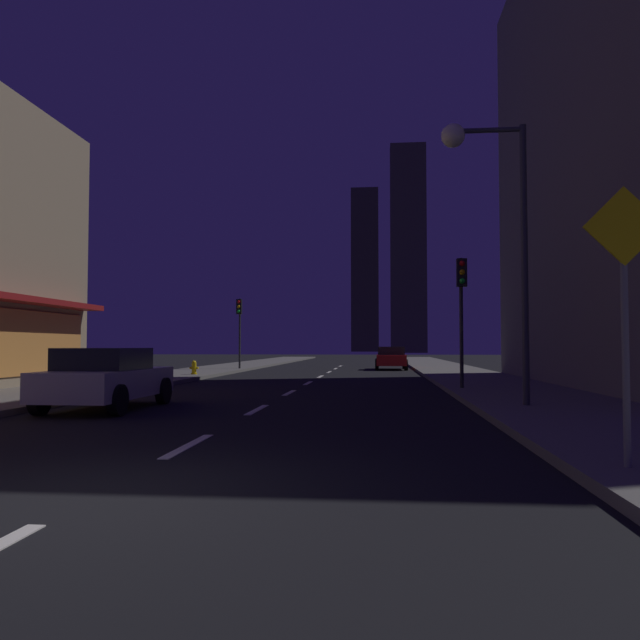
{
  "coord_description": "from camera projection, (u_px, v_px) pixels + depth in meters",
  "views": [
    {
      "loc": [
        2.84,
        -5.83,
        1.5
      ],
      "look_at": [
        0.0,
        23.82,
        2.76
      ],
      "focal_mm": 34.52,
      "sensor_mm": 36.0,
      "label": 1
    }
  ],
  "objects": [
    {
      "name": "fire_hydrant_far_left",
      "position": [
        194.0,
        368.0,
        29.14
      ],
      "size": [
        0.42,
        0.3,
        0.65
      ],
      "color": "gold",
      "rests_on": "sidewalk_left"
    },
    {
      "name": "traffic_light_far_left",
      "position": [
        239.0,
        318.0,
        36.89
      ],
      "size": [
        0.32,
        0.48,
        4.2
      ],
      "color": "#2D2D2D",
      "rests_on": "sidewalk_left"
    },
    {
      "name": "pedestrian_crossing_sign",
      "position": [
        625.0,
        300.0,
        6.9
      ],
      "size": [
        0.91,
        0.08,
        3.15
      ],
      "color": "slate",
      "rests_on": "sidewalk_right"
    },
    {
      "name": "lane_marking_center",
      "position": [
        308.0,
        383.0,
        24.71
      ],
      "size": [
        0.16,
        43.8,
        0.01
      ],
      "color": "silver",
      "rests_on": "ground"
    },
    {
      "name": "skyscraper_distant_mid",
      "position": [
        408.0,
        249.0,
        135.43
      ],
      "size": [
        7.78,
        5.12,
        45.85
      ],
      "primitive_type": "cube",
      "color": "#464335",
      "rests_on": "ground"
    },
    {
      "name": "ground_plane",
      "position": [
        333.0,
        371.0,
        37.83
      ],
      "size": [
        78.0,
        136.0,
        0.1
      ],
      "primitive_type": "cube",
      "color": "black"
    },
    {
      "name": "skyscraper_distant_tall",
      "position": [
        365.0,
        271.0,
        164.41
      ],
      "size": [
        7.19,
        8.72,
        43.1
      ],
      "primitive_type": "cube",
      "color": "#3F3B2F",
      "rests_on": "ground"
    },
    {
      "name": "car_parked_far",
      "position": [
        391.0,
        358.0,
        38.77
      ],
      "size": [
        1.98,
        4.24,
        1.45
      ],
      "color": "#B21919",
      "rests_on": "ground"
    },
    {
      "name": "car_parked_near",
      "position": [
        106.0,
        378.0,
        14.57
      ],
      "size": [
        1.98,
        4.24,
        1.45
      ],
      "color": "silver",
      "rests_on": "ground"
    },
    {
      "name": "street_lamp_right",
      "position": [
        487.0,
        193.0,
        14.33
      ],
      "size": [
        1.96,
        0.56,
        6.58
      ],
      "color": "#38383D",
      "rests_on": "sidewalk_right"
    },
    {
      "name": "sidewalk_left",
      "position": [
        221.0,
        369.0,
        38.51
      ],
      "size": [
        4.0,
        76.0,
        0.15
      ],
      "primitive_type": "cube",
      "color": "#605E59",
      "rests_on": "ground"
    },
    {
      "name": "traffic_light_near_right",
      "position": [
        462.0,
        293.0,
        19.75
      ],
      "size": [
        0.32,
        0.48,
        4.2
      ],
      "color": "#2D2D2D",
      "rests_on": "sidewalk_right"
    },
    {
      "name": "sidewalk_right",
      "position": [
        448.0,
        369.0,
        37.17
      ],
      "size": [
        4.0,
        76.0,
        0.15
      ],
      "primitive_type": "cube",
      "color": "#605E59",
      "rests_on": "ground"
    }
  ]
}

